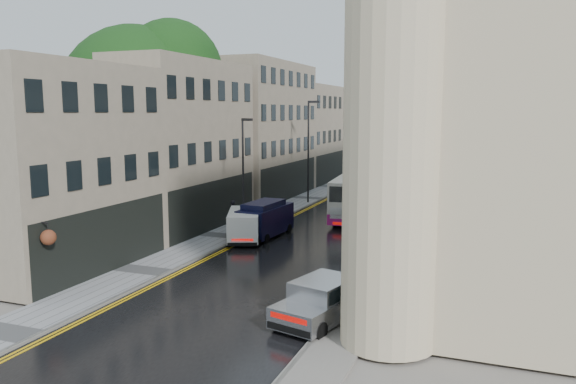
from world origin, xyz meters
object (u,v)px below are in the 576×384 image
Objects in this scene: cream_bus at (336,201)px; pedestrian at (234,214)px; tree_far at (229,130)px; white_lorry at (403,177)px; white_van at (228,231)px; lamp_post_near at (243,177)px; silver_hatchback at (279,306)px; tree_near at (137,125)px; lamp_post_far at (308,152)px; navy_van at (241,222)px.

cream_bus is 6.21× the size of pedestrian.
tree_far is 13.85m from pedestrian.
pedestrian is at bearing -113.02° from white_lorry.
tree_far is at bearing -158.91° from white_lorry.
tree_far reaches higher than pedestrian.
white_van is 0.58× the size of lamp_post_near.
tree_far is 14.33m from cream_bus.
lamp_post_near is (7.38, -12.81, -2.49)m from tree_far.
silver_hatchback is 12.80m from white_van.
tree_near is 15.59m from lamp_post_far.
tree_near reaches higher than silver_hatchback.
navy_van is at bearing 135.90° from silver_hatchback.
cream_bus reaches higher than navy_van.
lamp_post_far reaches higher than cream_bus.
navy_van reaches higher than pedestrian.
cream_bus is at bearing 68.55° from lamp_post_near.
lamp_post_near is (1.42, -1.43, 2.69)m from pedestrian.
tree_near is 1.63× the size of lamp_post_far.
cream_bus is at bearing -67.00° from lamp_post_far.
tree_far is 15.64m from white_lorry.
white_lorry is at bearing 105.94° from silver_hatchback.
navy_van reaches higher than silver_hatchback.
tree_near is at bearing -164.14° from lamp_post_near.
pedestrian is (-1.94, 2.89, -0.14)m from navy_van.
navy_van is (-6.75, -17.95, -1.01)m from white_lorry.
tree_far is 7.43m from lamp_post_far.
tree_far reaches higher than navy_van.
silver_hatchback is at bearing -60.05° from tree_far.
lamp_post_near reaches higher than navy_van.
silver_hatchback is at bearing -81.92° from white_lorry.
pedestrian is at bearing 90.35° from white_van.
navy_van is at bearing -55.83° from lamp_post_near.
cream_bus reaches higher than silver_hatchback.
white_lorry is at bearing 68.80° from cream_bus.
lamp_post_far reaches higher than white_lorry.
silver_hatchback is at bearing -45.58° from lamp_post_near.
tree_far is at bearing 144.16° from cream_bus.
tree_near is 7.48× the size of pedestrian.
cream_bus is 1.39× the size of white_lorry.
white_lorry reaches higher than cream_bus.
cream_bus is at bearing -119.23° from pedestrian.
lamp_post_near is at bearing 1.40° from tree_near.
tree_far is (0.30, 13.00, -0.72)m from tree_near.
silver_hatchback is at bearing -77.63° from white_van.
navy_van is at bearing -8.77° from tree_near.
lamp_post_far reaches higher than pedestrian.
lamp_post_near reaches higher than cream_bus.
cream_bus is 10.94m from white_lorry.
cream_bus is 7.35m from pedestrian.
lamp_post_far is at bearing 60.86° from tree_near.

